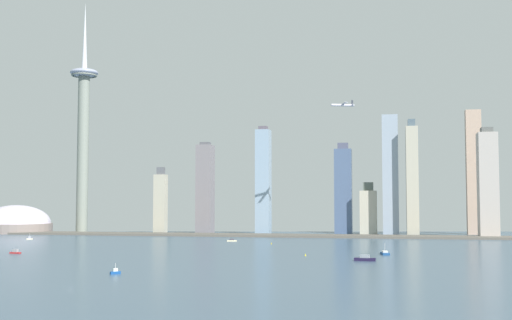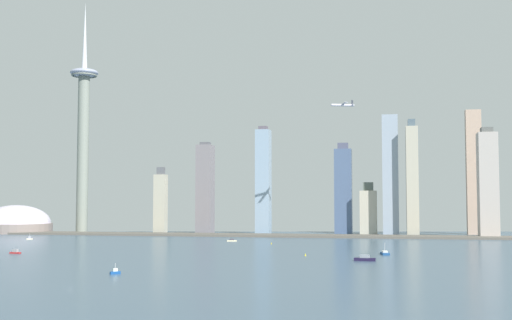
% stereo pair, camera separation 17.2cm
% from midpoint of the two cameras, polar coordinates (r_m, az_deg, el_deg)
% --- Properties ---
extents(ground_plane, '(6000.00, 6000.00, 0.00)m').
position_cam_midpoint_polar(ground_plane, '(369.34, -15.97, -10.66)').
color(ground_plane, '#425A6F').
extents(waterfront_pier, '(794.70, 52.27, 2.56)m').
position_cam_midpoint_polar(waterfront_pier, '(870.02, 0.40, -6.61)').
color(waterfront_pier, '#625D54').
rests_on(waterfront_pier, ground).
extents(observation_tower, '(41.25, 41.25, 342.75)m').
position_cam_midpoint_polar(observation_tower, '(993.33, -14.90, 3.06)').
color(observation_tower, gray).
rests_on(observation_tower, ground).
extents(stadium_dome, '(105.01, 105.01, 54.15)m').
position_cam_midpoint_polar(stadium_dome, '(1030.75, -20.30, -5.31)').
color(stadium_dome, gray).
rests_on(stadium_dome, ground).
extents(skyscraper_0, '(15.91, 25.67, 157.02)m').
position_cam_midpoint_polar(skyscraper_0, '(900.54, 13.53, -1.69)').
color(skyscraper_0, '#BDB59E').
rests_on(skyscraper_0, ground).
extents(skyscraper_1, '(19.58, 23.05, 152.56)m').
position_cam_midpoint_polar(skyscraper_1, '(918.32, 0.64, -1.88)').
color(skyscraper_1, '#8EA7BF').
rests_on(skyscraper_1, ground).
extents(skyscraper_2, '(21.89, 26.37, 132.50)m').
position_cam_midpoint_polar(skyscraper_2, '(950.42, -4.48, -2.51)').
color(skyscraper_2, gray).
rests_on(skyscraper_2, ground).
extents(skyscraper_3, '(24.95, 19.00, 131.13)m').
position_cam_midpoint_polar(skyscraper_3, '(950.76, 7.65, -2.62)').
color(skyscraper_3, slate).
rests_on(skyscraper_3, ground).
extents(skyscraper_4, '(20.91, 13.92, 174.87)m').
position_cam_midpoint_polar(skyscraper_4, '(960.65, 18.56, -1.00)').
color(skyscraper_4, tan).
rests_on(skyscraper_4, ground).
extents(skyscraper_5, '(16.94, 14.67, 95.69)m').
position_cam_midpoint_polar(skyscraper_5, '(949.17, -8.37, -3.71)').
color(skyscraper_5, '#B9B29C').
rests_on(skyscraper_5, ground).
extents(skyscraper_6, '(21.47, 24.22, 165.50)m').
position_cam_midpoint_polar(skyscraper_6, '(916.37, 11.69, -1.29)').
color(skyscraper_6, '#9DABBD').
rests_on(skyscraper_6, ground).
extents(skyscraper_7, '(23.39, 15.67, 131.08)m').
position_cam_midpoint_polar(skyscraper_7, '(1022.08, -8.28, -3.32)').
color(skyscraper_7, '#8EB7B8').
rests_on(skyscraper_7, ground).
extents(skyscraper_8, '(23.51, 26.27, 73.16)m').
position_cam_midpoint_polar(skyscraper_8, '(935.11, 9.82, -4.40)').
color(skyscraper_8, beige).
rests_on(skyscraper_8, ground).
extents(skyscraper_9, '(23.90, 26.91, 141.08)m').
position_cam_midpoint_polar(skyscraper_9, '(883.73, 19.65, -1.99)').
color(skyscraper_9, '#BBAFA7').
rests_on(skyscraper_9, ground).
extents(boat_0, '(7.19, 5.05, 7.74)m').
position_cam_midpoint_polar(boat_0, '(835.53, -19.23, -6.51)').
color(boat_0, beige).
rests_on(boat_0, ground).
extents(boat_1, '(16.68, 5.77, 4.79)m').
position_cam_midpoint_polar(boat_1, '(515.72, 9.51, -8.52)').
color(boat_1, '#1E1838').
rests_on(boat_1, ground).
extents(boat_2, '(11.89, 7.23, 3.03)m').
position_cam_midpoint_polar(boat_2, '(757.66, -2.14, -7.06)').
color(boat_2, beige).
rests_on(boat_2, ground).
extents(boat_3, '(10.62, 4.60, 3.92)m').
position_cam_midpoint_polar(boat_3, '(618.67, -20.35, -7.56)').
color(boat_3, '#B22526').
rests_on(boat_3, ground).
extents(boat_4, '(8.57, 16.31, 10.19)m').
position_cam_midpoint_polar(boat_4, '(579.37, 11.23, -8.01)').
color(boat_4, navy).
rests_on(boat_4, ground).
extents(boat_6, '(6.18, 5.87, 6.95)m').
position_cam_midpoint_polar(boat_6, '(426.62, -12.24, -9.57)').
color(boat_6, navy).
rests_on(boat_6, ground).
extents(channel_buoy_0, '(1.45, 1.45, 1.73)m').
position_cam_midpoint_polar(channel_buoy_0, '(709.39, 1.34, -7.31)').
color(channel_buoy_0, yellow).
rests_on(channel_buoy_0, ground).
extents(channel_buoy_1, '(1.39, 1.39, 2.13)m').
position_cam_midpoint_polar(channel_buoy_1, '(558.26, 4.34, -8.26)').
color(channel_buoy_1, yellow).
rests_on(channel_buoy_1, ground).
extents(airplane, '(28.15, 30.47, 7.94)m').
position_cam_midpoint_polar(airplane, '(797.16, 7.59, 4.81)').
color(airplane, silver).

